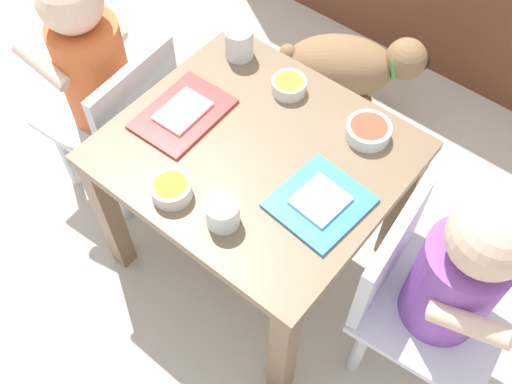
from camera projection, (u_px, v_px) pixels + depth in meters
name	position (u px, v px, depth m)	size (l,w,h in m)	color
ground_plane	(256.00, 253.00, 1.57)	(7.00, 7.00, 0.00)	beige
dining_table	(256.00, 172.00, 1.27)	(0.58, 0.52, 0.44)	#7A6047
seated_child_left	(96.00, 71.00, 1.37)	(0.30, 0.30, 0.68)	silver
seated_child_right	(451.00, 278.00, 1.09)	(0.31, 0.31, 0.65)	silver
dog	(348.00, 66.00, 1.69)	(0.40, 0.33, 0.30)	olive
food_tray_left	(183.00, 113.00, 1.25)	(0.15, 0.21, 0.02)	red
food_tray_right	(320.00, 202.00, 1.13)	(0.17, 0.18, 0.02)	#388CD8
water_cup_left	(223.00, 214.00, 1.09)	(0.06, 0.06, 0.06)	white
water_cup_right	(239.00, 44.00, 1.34)	(0.07, 0.07, 0.07)	white
veggie_bowl_near	(171.00, 189.00, 1.13)	(0.08, 0.08, 0.03)	silver
cereal_bowl_right_side	(289.00, 85.00, 1.28)	(0.08, 0.08, 0.03)	white
veggie_bowl_far	(368.00, 131.00, 1.21)	(0.09, 0.09, 0.03)	white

